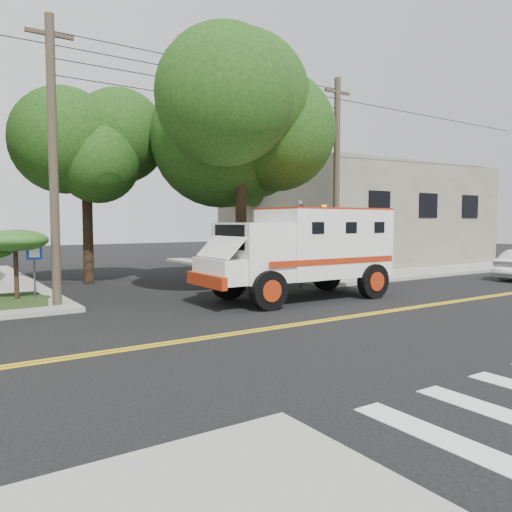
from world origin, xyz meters
TOP-DOWN VIEW (x-y plane):
  - ground at (0.00, 0.00)m, footprint 100.00×100.00m
  - sidewalk_ne at (13.50, 13.50)m, footprint 17.00×17.00m
  - building_right at (15.00, 14.00)m, footprint 14.00×12.00m
  - utility_pole_left at (-5.60, 6.00)m, footprint 0.28×0.28m
  - utility_pole_right at (6.30, 6.20)m, footprint 0.28×0.28m
  - tree_main at (1.94, 6.21)m, footprint 6.08×5.70m
  - tree_left at (-2.68, 11.79)m, footprint 4.48×4.20m
  - tree_right at (8.84, 15.77)m, footprint 4.80×4.50m
  - traffic_signal at (3.80, 5.60)m, footprint 0.15×0.18m
  - accessibility_sign at (-6.20, 6.17)m, footprint 0.45×0.10m
  - armored_truck at (2.19, 3.40)m, footprint 7.14×3.00m
  - pedestrian_a at (7.57, 5.50)m, footprint 0.67×0.64m
  - pedestrian_b at (10.39, 8.27)m, footprint 1.10×0.96m

SIDE VIEW (x-z plane):
  - ground at x=0.00m, z-range 0.00..0.00m
  - sidewalk_ne at x=13.50m, z-range 0.00..0.15m
  - pedestrian_a at x=7.57m, z-range 0.15..1.70m
  - pedestrian_b at x=10.39m, z-range 0.15..2.07m
  - accessibility_sign at x=-6.20m, z-range 0.35..2.38m
  - armored_truck at x=2.19m, z-range 0.22..3.45m
  - traffic_signal at x=3.80m, z-range 0.43..4.03m
  - building_right at x=15.00m, z-range 0.15..6.15m
  - utility_pole_left at x=-5.60m, z-range 0.00..9.00m
  - utility_pole_right at x=6.30m, z-range 0.00..9.00m
  - tree_left at x=-2.68m, z-range 1.88..9.58m
  - tree_right at x=8.84m, z-range 1.99..10.19m
  - tree_main at x=1.94m, z-range 2.27..12.12m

